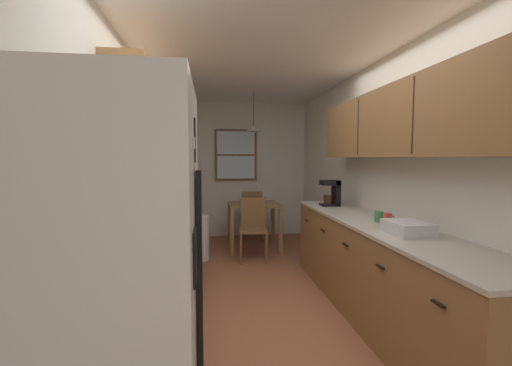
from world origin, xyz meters
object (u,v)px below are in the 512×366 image
at_px(refrigerator, 118,288).
at_px(mug_by_coffeemaker, 379,217).
at_px(storage_canister, 153,219).
at_px(stove_range, 142,311).
at_px(mug_spare, 388,219).
at_px(dish_rack, 408,228).
at_px(microwave_over_range, 119,126).
at_px(trash_bin, 199,238).
at_px(dining_table, 254,212).
at_px(coffee_maker, 332,192).
at_px(dining_chair_far, 252,213).
at_px(dining_chair_near, 253,226).

relative_size(refrigerator, mug_by_coffeemaker, 15.31).
relative_size(refrigerator, storage_canister, 9.69).
xyz_separation_m(stove_range, mug_spare, (2.00, 0.46, 0.48)).
bearing_deg(dish_rack, refrigerator, -156.31).
bearing_deg(dish_rack, mug_by_coffeemaker, 86.61).
height_order(microwave_over_range, trash_bin, microwave_over_range).
xyz_separation_m(microwave_over_range, dining_table, (1.28, 3.15, -1.08)).
xyz_separation_m(dining_table, mug_spare, (0.83, -2.69, 0.34)).
height_order(trash_bin, dish_rack, dish_rack).
bearing_deg(mug_by_coffeemaker, mug_spare, -92.22).
xyz_separation_m(coffee_maker, dish_rack, (0.01, -1.60, -0.12)).
relative_size(dining_chair_far, mug_by_coffeemaker, 7.59).
relative_size(refrigerator, trash_bin, 2.77).
bearing_deg(refrigerator, mug_spare, 31.25).
distance_m(dining_table, dining_chair_near, 0.58).
bearing_deg(stove_range, dining_chair_near, 67.21).
distance_m(refrigerator, stove_range, 0.85).
xyz_separation_m(microwave_over_range, dining_chair_near, (1.20, 2.59, -1.20)).
bearing_deg(dining_chair_near, coffee_maker, -44.64).
bearing_deg(dining_chair_far, mug_by_coffeemaker, -75.45).
distance_m(storage_canister, dish_rack, 2.03).
distance_m(microwave_over_range, mug_spare, 2.29).
distance_m(microwave_over_range, storage_canister, 0.91).
bearing_deg(mug_spare, stove_range, -166.93).
distance_m(mug_by_coffeemaker, dish_rack, 0.50).
height_order(stove_range, microwave_over_range, microwave_over_range).
bearing_deg(microwave_over_range, stove_range, -0.03).
bearing_deg(storage_canister, stove_range, -89.43).
relative_size(dining_table, dining_chair_far, 0.91).
bearing_deg(dining_table, microwave_over_range, -112.16).
bearing_deg(dish_rack, coffee_maker, 90.45).
height_order(refrigerator, trash_bin, refrigerator).
xyz_separation_m(microwave_over_range, coffee_maker, (2.08, 1.72, -0.63)).
bearing_deg(microwave_over_range, trash_bin, 81.25).
height_order(dining_table, dining_chair_near, dining_chair_near).
relative_size(microwave_over_range, coffee_maker, 1.79).
height_order(dining_chair_far, dish_rack, dish_rack).
height_order(dining_chair_near, trash_bin, dining_chair_near).
distance_m(stove_range, microwave_over_range, 1.23).
bearing_deg(mug_by_coffeemaker, dining_chair_far, 104.55).
xyz_separation_m(microwave_over_range, dish_rack, (2.09, 0.13, -0.75)).
bearing_deg(dish_rack, dining_chair_near, 109.89).
relative_size(stove_range, dining_table, 1.34).
distance_m(trash_bin, mug_spare, 2.84).
bearing_deg(dining_chair_near, dining_table, 81.62).
bearing_deg(microwave_over_range, storage_canister, 79.17).
height_order(microwave_over_range, dining_table, microwave_over_range).
height_order(dining_table, dining_chair_far, dining_chair_far).
distance_m(microwave_over_range, trash_bin, 3.01).
relative_size(refrigerator, dish_rack, 5.34).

